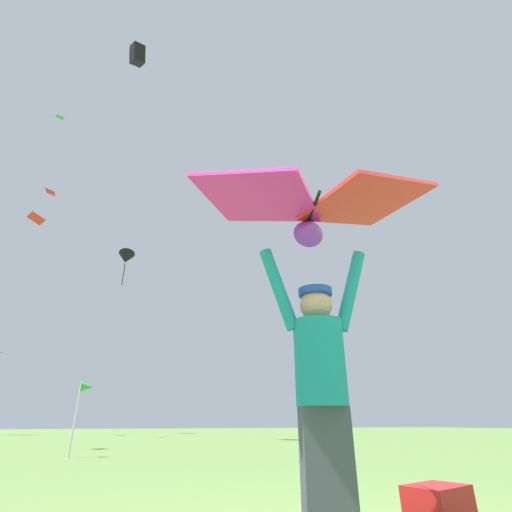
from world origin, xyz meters
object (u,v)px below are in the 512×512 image
object	(u,v)px
kite_flyer_person	(321,387)
cooler_box	(440,509)
held_stunt_kite	(312,207)
distant_kite_red_far_center	(37,218)
marker_flag	(85,391)
distant_kite_black_mid_left	(137,55)
distant_kite_red_low_left	(51,192)
distant_kite_black_mid_right	(126,258)
distant_kite_green_overhead_distant	(60,117)

from	to	relation	value
kite_flyer_person	cooler_box	size ratio (longest dim) A/B	4.01
held_stunt_kite	distant_kite_red_far_center	xyz separation A→B (m)	(-4.16, 11.65, 5.17)
marker_flag	distant_kite_black_mid_left	bearing A→B (deg)	94.02
distant_kite_red_low_left	distant_kite_black_mid_right	xyz separation A→B (m)	(6.15, 3.35, -3.07)
distant_kite_green_overhead_distant	distant_kite_black_mid_right	bearing A→B (deg)	50.48
held_stunt_kite	marker_flag	bearing A→B (deg)	100.24
distant_kite_red_far_center	distant_kite_green_overhead_distant	size ratio (longest dim) A/B	0.97
marker_flag	cooler_box	bearing A→B (deg)	-71.78
held_stunt_kite	distant_kite_red_far_center	distance (m)	13.41
distant_kite_black_mid_right	distant_kite_black_mid_left	world-z (taller)	distant_kite_black_mid_left
distant_kite_black_mid_left	marker_flag	size ratio (longest dim) A/B	0.87
kite_flyer_person	marker_flag	size ratio (longest dim) A/B	1.17
held_stunt_kite	marker_flag	xyz separation A→B (m)	(-1.51, 8.36, -0.84)
distant_kite_red_far_center	distant_kite_green_overhead_distant	xyz separation A→B (m)	(-2.34, 10.18, 13.14)
distant_kite_red_low_left	marker_flag	size ratio (longest dim) A/B	0.62
distant_kite_black_mid_right	cooler_box	bearing A→B (deg)	-86.85
distant_kite_green_overhead_distant	distant_kite_black_mid_left	xyz separation A→B (m)	(4.47, -6.03, 1.38)
distant_kite_green_overhead_distant	distant_kite_black_mid_left	world-z (taller)	distant_kite_black_mid_left
distant_kite_red_far_center	distant_kite_green_overhead_distant	world-z (taller)	distant_kite_green_overhead_distant
kite_flyer_person	distant_kite_red_low_left	xyz separation A→B (m)	(-6.63, 25.74, 15.78)
held_stunt_kite	distant_kite_black_mid_left	distance (m)	25.34
distant_kite_red_far_center	distant_kite_black_mid_right	world-z (taller)	distant_kite_black_mid_right
distant_kite_black_mid_right	cooler_box	xyz separation A→B (m)	(1.59, -28.83, -13.49)
distant_kite_red_low_left	marker_flag	world-z (taller)	distant_kite_red_low_left
kite_flyer_person	marker_flag	bearing A→B (deg)	100.51
kite_flyer_person	distant_kite_red_far_center	bearing A→B (deg)	109.90
marker_flag	distant_kite_red_far_center	bearing A→B (deg)	128.89
cooler_box	distant_kite_red_far_center	bearing A→B (deg)	100.03
distant_kite_black_mid_right	distant_kite_green_overhead_distant	distance (m)	11.77
held_stunt_kite	distant_kite_red_low_left	size ratio (longest dim) A/B	1.79
distant_kite_black_mid_left	distant_kite_green_overhead_distant	bearing A→B (deg)	126.56
kite_flyer_person	held_stunt_kite	xyz separation A→B (m)	(-0.03, -0.08, 1.33)
distant_kite_red_far_center	cooler_box	size ratio (longest dim) A/B	1.35
distant_kite_red_far_center	distant_kite_black_mid_left	xyz separation A→B (m)	(2.13, 4.15, 14.53)
held_stunt_kite	marker_flag	size ratio (longest dim) A/B	1.10
distant_kite_black_mid_left	distant_kite_black_mid_right	bearing A→B (deg)	83.27
distant_kite_black_mid_left	cooler_box	size ratio (longest dim) A/B	3.00
held_stunt_kite	marker_flag	world-z (taller)	held_stunt_kite
distant_kite_red_low_left	marker_flag	distance (m)	23.75
kite_flyer_person	distant_kite_green_overhead_distant	bearing A→B (deg)	106.71
distant_kite_black_mid_right	distant_kite_black_mid_left	bearing A→B (deg)	-96.73
distant_kite_green_overhead_distant	distant_kite_black_mid_left	bearing A→B (deg)	-53.44
cooler_box	distant_kite_red_low_left	bearing A→B (deg)	91.84
distant_kite_red_low_left	distant_kite_green_overhead_distant	xyz separation A→B (m)	(0.10, -3.98, 3.87)
distant_kite_red_low_left	cooler_box	bearing A→B (deg)	-73.10
held_stunt_kite	distant_kite_black_mid_left	size ratio (longest dim) A/B	1.26
distant_kite_red_low_left	distant_kite_black_mid_left	distance (m)	12.19
distant_kite_red_far_center	distant_kite_black_mid_left	size ratio (longest dim) A/B	0.45
kite_flyer_person	distant_kite_black_mid_left	distance (m)	26.34
kite_flyer_person	distant_kite_black_mid_right	xyz separation A→B (m)	(-0.48, 29.09, 12.70)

